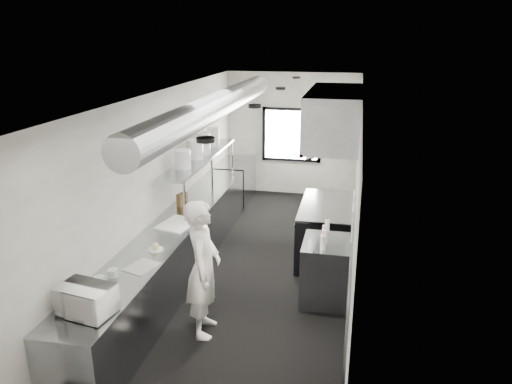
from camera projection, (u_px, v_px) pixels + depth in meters
The scene contains 35 objects.
floor at pixel (256, 269), 7.79m from camera, with size 3.00×8.00×0.01m, color black.
ceiling at pixel (256, 93), 6.91m from camera, with size 3.00×8.00×0.01m, color silver.
wall_back at pixel (292, 135), 11.06m from camera, with size 3.00×0.02×2.80m, color silver.
wall_front at pixel (146, 345), 3.63m from camera, with size 3.00×0.02×2.80m, color silver.
wall_left at pixel (163, 181), 7.64m from camera, with size 0.02×8.00×2.80m, color silver.
wall_right at pixel (356, 193), 7.06m from camera, with size 0.02×8.00×2.80m, color silver.
wall_cladding at pixel (352, 238), 7.61m from camera, with size 0.03×5.50×1.10m, color gray.
hvac_duct at pixel (217, 106), 7.50m from camera, with size 0.40×0.40×6.40m, color gray.
service_window at pixel (291, 135), 11.03m from camera, with size 1.36×0.05×1.25m.
exhaust_hood at pixel (334, 117), 7.47m from camera, with size 0.81×2.20×0.88m.
prep_counter at pixel (176, 251), 7.41m from camera, with size 0.70×6.00×0.90m, color gray.
pass_shelf at pixel (201, 158), 8.47m from camera, with size 0.45×3.00×0.68m.
range at pixel (325, 231), 8.09m from camera, with size 0.88×1.60×0.94m.
bottle_station at pixel (326, 271), 6.77m from camera, with size 0.65×0.80×0.90m, color gray.
far_work_table at pixel (235, 181), 10.84m from camera, with size 0.70×1.20×0.90m, color gray.
notice_sheet_a at pixel (353, 208), 5.88m from camera, with size 0.02×0.28×0.38m, color silver.
notice_sheet_b at pixel (352, 222), 5.57m from camera, with size 0.02×0.28×0.38m, color silver.
line_cook at pixel (203, 268), 5.92m from camera, with size 0.64×0.42×1.77m, color silver.
microwave at pixel (86, 300), 4.90m from camera, with size 0.51×0.39×0.31m, color white.
deli_tub_a at pixel (99, 280), 5.52m from camera, with size 0.13×0.13×0.09m, color beige.
deli_tub_b at pixel (113, 273), 5.68m from camera, with size 0.12×0.12×0.09m, color beige.
newspaper at pixel (142, 267), 5.92m from camera, with size 0.30×0.38×0.01m, color silver.
small_plate at pixel (156, 250), 6.38m from camera, with size 0.20×0.20×0.02m, color silver.
pastry at pixel (155, 246), 6.36m from camera, with size 0.09×0.09×0.09m, color #D8C571.
cutting_board at pixel (177, 224), 7.23m from camera, with size 0.45×0.60×0.02m, color silver.
knife_block at pixel (182, 199), 7.99m from camera, with size 0.09×0.19×0.21m, color brown.
plate_stack_a at pixel (183, 159), 7.66m from camera, with size 0.26×0.26×0.30m, color silver.
plate_stack_b at pixel (196, 149), 8.24m from camera, with size 0.25×0.25×0.33m, color silver.
plate_stack_c at pixel (203, 143), 8.58m from camera, with size 0.27×0.27×0.38m, color silver.
plate_stack_d at pixel (213, 137), 9.16m from camera, with size 0.23×0.23×0.35m, color silver.
squeeze_bottle_a at pixel (323, 243), 6.37m from camera, with size 0.07×0.07×0.20m, color silver.
squeeze_bottle_b at pixel (323, 240), 6.51m from camera, with size 0.05×0.05×0.16m, color silver.
squeeze_bottle_c at pixel (324, 236), 6.58m from camera, with size 0.06×0.06×0.19m, color silver.
squeeze_bottle_d at pixel (324, 231), 6.77m from camera, with size 0.06×0.06×0.17m, color silver.
squeeze_bottle_e at pixel (327, 226), 6.93m from camera, with size 0.06×0.06×0.19m, color silver.
Camera 1 is at (1.45, -6.85, 3.64)m, focal length 33.96 mm.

